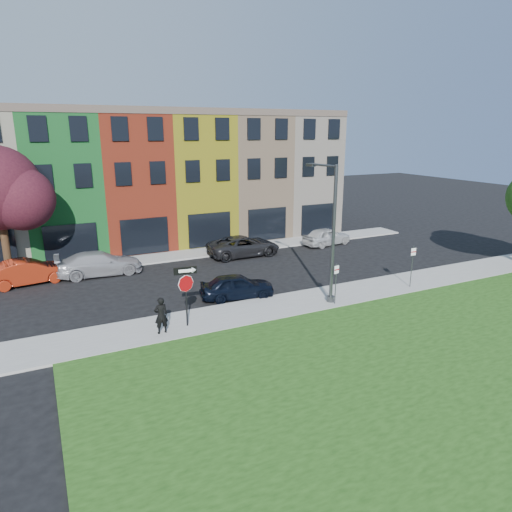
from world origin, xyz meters
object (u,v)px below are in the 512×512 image
stop_sign (186,284)px  sedan_near (237,286)px  street_lamp (331,234)px  man (161,315)px

stop_sign → sedan_near: (3.67, 2.61, -1.47)m
stop_sign → street_lamp: size_ratio=0.40×
street_lamp → sedan_near: bearing=142.2°
stop_sign → street_lamp: (7.77, -0.10, 1.58)m
stop_sign → man: (-1.27, -0.26, -1.19)m
man → sedan_near: man is taller
man → sedan_near: size_ratio=0.40×
man → street_lamp: (9.05, 0.15, 2.77)m
stop_sign → sedan_near: bearing=42.7°
man → street_lamp: size_ratio=0.24×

